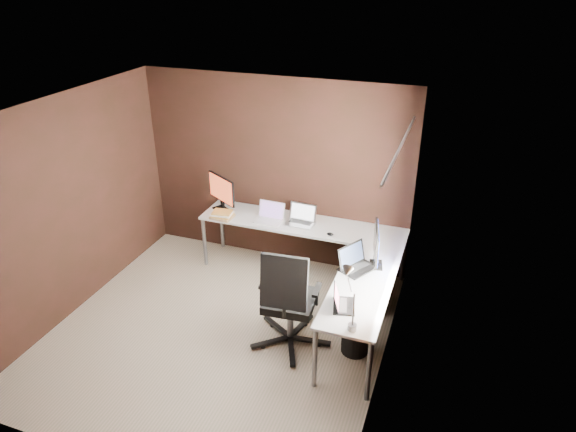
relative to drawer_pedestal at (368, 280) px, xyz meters
The scene contains 15 objects.
room 1.82m from the drawer_pedestal, 135.13° to the right, with size 3.60×3.60×2.50m.
desk 0.71m from the drawer_pedestal, 169.36° to the right, with size 2.65×2.25×0.73m.
drawer_pedestal is the anchor object (origin of this frame).
monitor_left 2.23m from the drawer_pedestal, 169.92° to the left, with size 0.49×0.31×0.48m.
monitor_right 0.78m from the drawer_pedestal, 71.39° to the right, with size 0.18×0.55×0.46m.
laptop_white 1.48m from the drawer_pedestal, 168.21° to the left, with size 0.36×0.27×0.23m.
laptop_silver 1.14m from the drawer_pedestal, 159.63° to the left, with size 0.37×0.27×0.24m.
laptop_black_big 0.67m from the drawer_pedestal, 99.52° to the right, with size 0.43×0.47×0.26m.
laptop_black_small 1.28m from the drawer_pedestal, 92.26° to the right, with size 0.27×0.33×0.20m.
book_stack 2.04m from the drawer_pedestal, behind, with size 0.29×0.24×0.09m.
mouse_left 2.07m from the drawer_pedestal, behind, with size 0.09×0.06×0.03m, color black.
mouse_corner 0.71m from the drawer_pedestal, 163.04° to the left, with size 0.09×0.06×0.03m, color black.
desk_lamp 1.65m from the drawer_pedestal, 87.21° to the right, with size 0.19×0.23×0.61m.
office_chair 1.23m from the drawer_pedestal, 120.81° to the right, with size 0.68×0.68×1.21m.
wastebasket 0.94m from the drawer_pedestal, 85.71° to the right, with size 0.29×0.29×0.34m, color black.
Camera 1 is at (2.26, -4.03, 3.75)m, focal length 32.00 mm.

